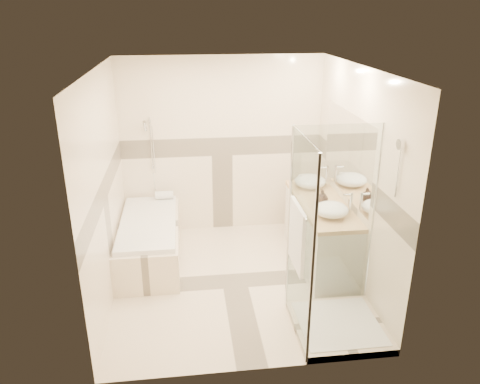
{
  "coord_description": "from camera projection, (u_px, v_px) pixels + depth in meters",
  "views": [
    {
      "loc": [
        -0.53,
        -4.82,
        3.07
      ],
      "look_at": [
        0.1,
        0.25,
        1.05
      ],
      "focal_mm": 35.0,
      "sensor_mm": 36.0,
      "label": 1
    }
  ],
  "objects": [
    {
      "name": "folded_towels",
      "position": [
        306.0,
        179.0,
        6.38
      ],
      "size": [
        0.17,
        0.25,
        0.07
      ],
      "primitive_type": "cube",
      "rotation": [
        0.0,
        0.0,
        0.11
      ],
      "color": "white",
      "rests_on": "vanity"
    },
    {
      "name": "rolled_towel",
      "position": [
        164.0,
        195.0,
        6.56
      ],
      "size": [
        0.25,
        0.11,
        0.11
      ],
      "primitive_type": "cylinder",
      "rotation": [
        0.0,
        1.57,
        0.0
      ],
      "color": "white",
      "rests_on": "bathtub"
    },
    {
      "name": "faucet_near",
      "position": [
        326.0,
        175.0,
        6.17
      ],
      "size": [
        0.12,
        0.03,
        0.29
      ],
      "color": "silver",
      "rests_on": "vanity"
    },
    {
      "name": "bathtub",
      "position": [
        149.0,
        238.0,
        6.01
      ],
      "size": [
        0.75,
        1.7,
        0.56
      ],
      "color": "beige",
      "rests_on": "ground"
    },
    {
      "name": "vessel_sink_far",
      "position": [
        331.0,
        210.0,
        5.32
      ],
      "size": [
        0.39,
        0.39,
        0.16
      ],
      "primitive_type": "ellipsoid",
      "color": "white",
      "rests_on": "vanity"
    },
    {
      "name": "faucet_far",
      "position": [
        350.0,
        202.0,
        5.32
      ],
      "size": [
        0.11,
        0.03,
        0.27
      ],
      "color": "silver",
      "rests_on": "vanity"
    },
    {
      "name": "vanity",
      "position": [
        320.0,
        233.0,
        5.89
      ],
      "size": [
        0.58,
        1.62,
        0.85
      ],
      "color": "white",
      "rests_on": "ground"
    },
    {
      "name": "amenity_bottle_a",
      "position": [
        324.0,
        199.0,
        5.6
      ],
      "size": [
        0.09,
        0.09,
        0.16
      ],
      "primitive_type": "imported",
      "rotation": [
        0.0,
        0.0,
        0.2
      ],
      "color": "black",
      "rests_on": "vanity"
    },
    {
      "name": "vessel_sink_near",
      "position": [
        310.0,
        181.0,
        6.18
      ],
      "size": [
        0.41,
        0.41,
        0.17
      ],
      "primitive_type": "ellipsoid",
      "color": "white",
      "rests_on": "vanity"
    },
    {
      "name": "shower_enclosure",
      "position": [
        328.0,
        284.0,
        4.66
      ],
      "size": [
        0.96,
        0.93,
        2.04
      ],
      "color": "beige",
      "rests_on": "ground"
    },
    {
      "name": "room",
      "position": [
        239.0,
        183.0,
        5.2
      ],
      "size": [
        2.82,
        3.02,
        2.52
      ],
      "color": "beige",
      "rests_on": "ground"
    },
    {
      "name": "amenity_bottle_b",
      "position": [
        322.0,
        197.0,
        5.66
      ],
      "size": [
        0.15,
        0.15,
        0.17
      ],
      "primitive_type": "imported",
      "rotation": [
        0.0,
        0.0,
        0.08
      ],
      "color": "black",
      "rests_on": "vanity"
    }
  ]
}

